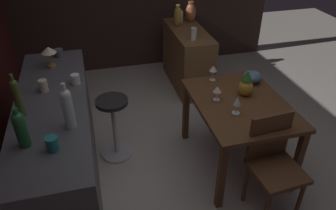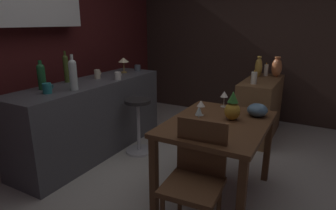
{
  "view_description": "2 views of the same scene",
  "coord_description": "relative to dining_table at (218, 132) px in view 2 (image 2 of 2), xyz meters",
  "views": [
    {
      "loc": [
        -2.3,
        1.0,
        2.37
      ],
      "look_at": [
        0.07,
        0.38,
        0.77
      ],
      "focal_mm": 34.81,
      "sensor_mm": 36.0,
      "label": 1
    },
    {
      "loc": [
        -2.3,
        -1.05,
        1.59
      ],
      "look_at": [
        0.36,
        0.4,
        0.7
      ],
      "focal_mm": 30.43,
      "sensor_mm": 36.0,
      "label": 2
    }
  ],
  "objects": [
    {
      "name": "cup_slate",
      "position": [
        1.1,
        1.61,
        0.3
      ],
      "size": [
        0.12,
        0.09,
        0.09
      ],
      "color": "#515660",
      "rests_on": "kitchen_counter"
    },
    {
      "name": "wine_glass_center",
      "position": [
        0.46,
        0.1,
        0.23
      ],
      "size": [
        0.08,
        0.08,
        0.16
      ],
      "color": "silver",
      "rests_on": "dining_table"
    },
    {
      "name": "wine_glass_right",
      "position": [
        -0.16,
        0.12,
        0.22
      ],
      "size": [
        0.07,
        0.07,
        0.17
      ],
      "color": "silver",
      "rests_on": "dining_table"
    },
    {
      "name": "sideboard_cabinet",
      "position": [
        1.72,
        -0.03,
        -0.23
      ],
      "size": [
        1.1,
        0.44,
        0.82
      ],
      "primitive_type": "cube",
      "color": "brown",
      "rests_on": "ground_plane"
    },
    {
      "name": "pillar_candle_tall",
      "position": [
        2.04,
        -0.02,
        0.26
      ],
      "size": [
        0.06,
        0.06,
        0.19
      ],
      "color": "white",
      "rests_on": "sideboard_cabinet"
    },
    {
      "name": "wine_bottle_green",
      "position": [
        -0.36,
        1.82,
        0.41
      ],
      "size": [
        0.08,
        0.08,
        0.31
      ],
      "color": "#1E592D",
      "rests_on": "kitchen_counter"
    },
    {
      "name": "wine_bottle_olive",
      "position": [
        0.03,
        1.88,
        0.43
      ],
      "size": [
        0.06,
        0.06,
        0.37
      ],
      "color": "#475623",
      "rests_on": "kitchen_counter"
    },
    {
      "name": "dining_table",
      "position": [
        0.0,
        0.0,
        0.0
      ],
      "size": [
        1.11,
        0.83,
        0.74
      ],
      "color": "#56351E",
      "rests_on": "ground_plane"
    },
    {
      "name": "counter_lamp",
      "position": [
        0.87,
        1.69,
        0.42
      ],
      "size": [
        0.15,
        0.15,
        0.21
      ],
      "color": "#A58447",
      "rests_on": "kitchen_counter"
    },
    {
      "name": "ground_plane",
      "position": [
        0.01,
        0.3,
        -0.64
      ],
      "size": [
        9.0,
        9.0,
        0.0
      ],
      "primitive_type": "plane",
      "color": "#B7B2A8"
    },
    {
      "name": "cup_white",
      "position": [
        0.44,
        1.46,
        0.31
      ],
      "size": [
        0.11,
        0.08,
        0.09
      ],
      "color": "white",
      "rests_on": "kitchen_counter"
    },
    {
      "name": "wine_glass_left",
      "position": [
        0.09,
        0.21,
        0.21
      ],
      "size": [
        0.08,
        0.08,
        0.14
      ],
      "color": "silver",
      "rests_on": "dining_table"
    },
    {
      "name": "wall_kitchen_back",
      "position": [
        -0.06,
        2.38,
        0.77
      ],
      "size": [
        5.2,
        0.33,
        2.6
      ],
      "color": "#4C1919",
      "rests_on": "ground_plane"
    },
    {
      "name": "cup_cream",
      "position": [
        0.38,
        1.73,
        0.31
      ],
      "size": [
        0.11,
        0.07,
        0.11
      ],
      "color": "beige",
      "rests_on": "kitchen_counter"
    },
    {
      "name": "vase_copper",
      "position": [
        2.03,
        -0.16,
        0.32
      ],
      "size": [
        0.14,
        0.14,
        0.29
      ],
      "color": "#B26038",
      "rests_on": "sideboard_cabinet"
    },
    {
      "name": "fruit_bowl",
      "position": [
        0.32,
        -0.27,
        0.16
      ],
      "size": [
        0.19,
        0.19,
        0.12
      ],
      "primitive_type": "ellipsoid",
      "color": "slate",
      "rests_on": "dining_table"
    },
    {
      "name": "cup_teal",
      "position": [
        -0.46,
        1.63,
        0.31
      ],
      "size": [
        0.12,
        0.09,
        0.1
      ],
      "color": "teal",
      "rests_on": "kitchen_counter"
    },
    {
      "name": "wall_side_right",
      "position": [
        2.56,
        0.6,
        0.66
      ],
      "size": [
        0.1,
        4.4,
        2.6
      ],
      "primitive_type": "cube",
      "color": "#33231E",
      "rests_on": "ground_plane"
    },
    {
      "name": "bar_stool",
      "position": [
        0.42,
        1.16,
        -0.27
      ],
      "size": [
        0.34,
        0.34,
        0.69
      ],
      "color": "#262323",
      "rests_on": "ground_plane"
    },
    {
      "name": "vase_brass",
      "position": [
        1.9,
        0.07,
        0.32
      ],
      "size": [
        0.1,
        0.1,
        0.3
      ],
      "color": "#B78C38",
      "rests_on": "sideboard_cabinet"
    },
    {
      "name": "pineapple_centerpiece",
      "position": [
        0.1,
        -0.09,
        0.21
      ],
      "size": [
        0.14,
        0.14,
        0.26
      ],
      "color": "gold",
      "rests_on": "dining_table"
    },
    {
      "name": "chair_near_window",
      "position": [
        -0.59,
        -0.05,
        -0.14
      ],
      "size": [
        0.43,
        0.43,
        0.91
      ],
      "color": "#56351E",
      "rests_on": "ground_plane"
    },
    {
      "name": "pillar_candle_short",
      "position": [
        1.38,
        0.01,
        0.26
      ],
      "size": [
        0.07,
        0.07,
        0.18
      ],
      "color": "white",
      "rests_on": "sideboard_cabinet"
    },
    {
      "name": "kitchen_counter",
      "position": [
        0.18,
        1.68,
        -0.19
      ],
      "size": [
        2.1,
        0.6,
        0.9
      ],
      "primitive_type": "cube",
      "color": "#4C4C51",
      "rests_on": "ground_plane"
    },
    {
      "name": "wine_bottle_clear",
      "position": [
        -0.22,
        1.51,
        0.43
      ],
      "size": [
        0.08,
        0.08,
        0.37
      ],
      "color": "silver",
      "rests_on": "kitchen_counter"
    }
  ]
}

